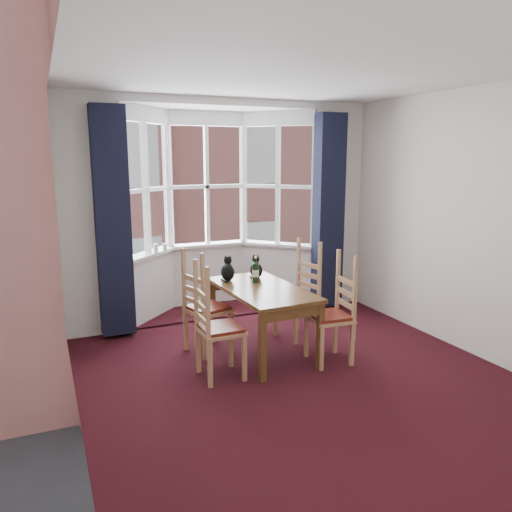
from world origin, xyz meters
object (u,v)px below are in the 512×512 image
dining_table (262,296)px  candle_tall (156,248)px  chair_left_far (201,311)px  cat_right (256,269)px  candle_short (165,247)px  chair_left_near (211,331)px  cat_left (228,271)px  chair_right_near (337,317)px  wine_bottle (256,271)px  chair_right_far (303,297)px

dining_table → candle_tall: bearing=114.8°
dining_table → chair_left_far: (-0.60, 0.25, -0.16)m
cat_right → candle_short: size_ratio=2.53×
chair_left_near → cat_left: bearing=60.5°
chair_right_near → cat_left: cat_left is taller
wine_bottle → candle_tall: 1.64m
chair_left_near → dining_table: bearing=29.5°
wine_bottle → candle_tall: wine_bottle is taller
chair_right_near → chair_left_far: bearing=148.9°
wine_bottle → cat_left: bearing=137.9°
chair_right_far → candle_tall: candle_tall is taller
chair_left_near → cat_right: 1.23m
chair_right_far → candle_short: size_ratio=8.70×
dining_table → wine_bottle: 0.31m
chair_right_near → candle_short: candle_short is taller
chair_right_far → wine_bottle: (-0.64, -0.07, 0.38)m
chair_right_near → candle_tall: bearing=122.9°
chair_left_near → wine_bottle: (0.72, 0.62, 0.38)m
cat_right → cat_left: bearing=179.6°
chair_right_near → chair_left_near: bearing=175.6°
chair_left_near → cat_right: (0.82, 0.84, 0.36)m
cat_left → candle_short: cat_left is taller
chair_right_far → cat_left: 0.96m
chair_right_far → wine_bottle: wine_bottle is taller
chair_right_far → candle_tall: 2.02m
chair_right_far → candle_short: 1.95m
chair_left_far → cat_right: bearing=15.3°
chair_right_near → candle_short: (-1.27, 2.19, 0.45)m
chair_left_near → chair_left_far: bearing=81.5°
candle_tall → dining_table: bearing=-65.2°
dining_table → cat_left: (-0.22, 0.45, 0.20)m
dining_table → chair_right_far: size_ratio=1.54×
dining_table → cat_right: 0.50m
chair_left_near → chair_right_far: same height
chair_left_near → candle_tall: bearing=91.8°
chair_right_far → chair_right_near: bearing=-92.2°
chair_left_far → cat_left: bearing=27.9°
cat_left → dining_table: bearing=-63.7°
wine_bottle → candle_short: size_ratio=2.71×
chair_left_near → chair_right_far: size_ratio=1.00×
chair_right_far → cat_left: (-0.88, 0.15, 0.36)m
chair_right_near → chair_right_far: bearing=87.8°
chair_left_far → chair_right_far: same height
cat_right → candle_short: bearing=121.5°
dining_table → chair_left_far: chair_left_far is taller
chair_left_far → candle_short: bearing=91.4°
chair_left_far → chair_right_far: size_ratio=1.00×
dining_table → chair_left_far: 0.67m
chair_right_far → wine_bottle: bearing=-173.3°
chair_left_near → cat_right: bearing=45.6°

